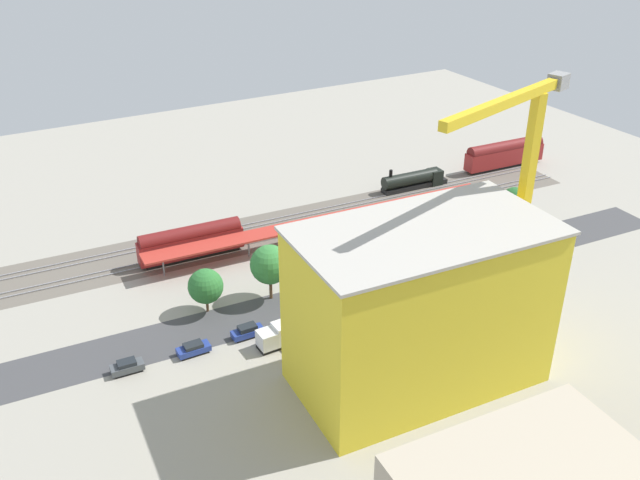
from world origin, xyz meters
TOP-DOWN VIEW (x-y plane):
  - ground_plane at (0.00, 0.00)m, footprint 203.63×203.63m
  - rail_bed at (0.00, -22.66)m, footprint 127.80×20.10m
  - street_asphalt at (0.00, 2.59)m, footprint 127.56×15.26m
  - track_rails at (0.00, -22.66)m, footprint 127.12×13.67m
  - platform_canopy_near at (-7.28, -14.63)m, footprint 65.63×7.22m
  - locomotive at (-34.56, -25.58)m, footprint 15.03×3.41m
  - passenger_coach at (-58.78, -25.58)m, footprint 19.80×3.88m
  - freight_coach_far at (16.10, -19.73)m, footprint 18.06×3.68m
  - parked_car_0 at (-17.13, 5.96)m, footprint 4.31×2.18m
  - parked_car_1 at (-9.09, 6.62)m, footprint 4.40×2.07m
  - parked_car_2 at (-0.53, 6.47)m, footprint 4.55×2.09m
  - parked_car_3 at (8.59, 6.65)m, footprint 4.32×2.17m
  - parked_car_4 at (17.06, 6.06)m, footprint 4.59×1.84m
  - parked_car_5 at (25.08, 6.13)m, footprint 4.54×1.90m
  - parked_car_6 at (34.05, 5.68)m, footprint 4.38×2.05m
  - construction_building at (1.65, 24.84)m, footprint 31.27×17.70m
  - construction_roof_slab at (1.65, 24.84)m, footprint 31.90×18.33m
  - tower_crane at (-15.79, 21.25)m, footprint 25.81×9.30m
  - box_truck_0 at (7.05, 10.92)m, footprint 10.41×2.95m
  - box_truck_1 at (12.53, 9.96)m, footprint 8.84×2.81m
  - box_truck_2 at (-10.16, 12.01)m, footprint 9.01×2.69m
  - street_tree_0 at (19.69, -2.84)m, footprint 5.27×5.27m
  - street_tree_1 at (9.82, -1.53)m, footprint 6.06×6.06m
  - street_tree_2 at (-40.36, -2.87)m, footprint 5.08×5.08m
  - traffic_light at (-15.84, -1.76)m, footprint 0.50×0.36m

SIDE VIEW (x-z plane):
  - ground_plane at x=0.00m, z-range 0.00..0.00m
  - rail_bed at x=0.00m, z-range 0.00..0.01m
  - street_asphalt at x=0.00m, z-range 0.00..0.01m
  - track_rails at x=0.00m, z-range 0.12..0.24m
  - parked_car_2 at x=-0.53m, z-range -0.08..1.48m
  - parked_car_5 at x=25.08m, z-range -0.08..1.56m
  - parked_car_0 at x=-17.13m, z-range -0.10..1.63m
  - parked_car_3 at x=8.59m, z-range -0.10..1.63m
  - parked_car_1 at x=-9.09m, z-range -0.11..1.64m
  - parked_car_6 at x=34.05m, z-range -0.09..1.65m
  - parked_car_4 at x=17.06m, z-range -0.11..1.75m
  - box_truck_0 at x=7.05m, z-range -0.03..3.25m
  - box_truck_1 at x=12.53m, z-range -0.04..3.28m
  - box_truck_2 at x=-10.16m, z-range -0.04..3.37m
  - locomotive at x=-34.56m, z-range -0.75..4.29m
  - freight_coach_far at x=16.10m, z-range 0.16..6.01m
  - passenger_coach at x=-58.78m, z-range 0.16..6.21m
  - platform_canopy_near at x=-7.28m, z-range 1.74..5.63m
  - street_tree_0 at x=19.69m, z-range 0.85..7.83m
  - traffic_light at x=-15.84m, z-range 1.07..7.76m
  - street_tree_2 at x=-40.36m, z-range 1.14..8.55m
  - street_tree_1 at x=9.82m, z-range 1.44..10.42m
  - construction_building at x=1.65m, z-range 0.00..21.30m
  - tower_crane at x=-15.79m, z-range 3.30..38.90m
  - construction_roof_slab at x=1.65m, z-range 21.30..21.70m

